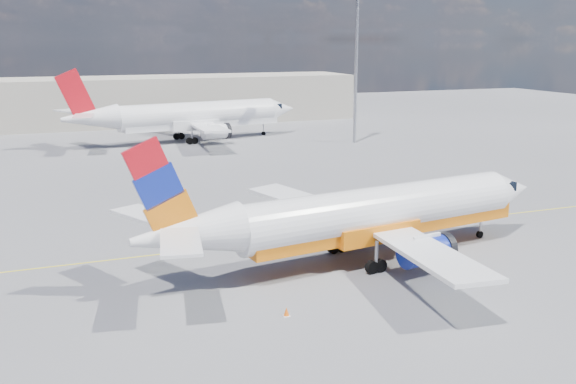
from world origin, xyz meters
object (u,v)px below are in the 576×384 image
object	(u,v)px
second_jet	(191,116)
traffic_cone	(286,312)
main_jet	(368,215)
gse_tug	(356,206)

from	to	relation	value
second_jet	traffic_cone	size ratio (longest dim) A/B	72.11
main_jet	second_jet	xyz separation A→B (m)	(0.23, 54.72, 0.45)
main_jet	gse_tug	distance (m)	11.17
main_jet	gse_tug	xyz separation A→B (m)	(4.28, 10.06, -2.28)
traffic_cone	main_jet	bearing A→B (deg)	38.32
gse_tug	second_jet	bearing A→B (deg)	98.70
main_jet	second_jet	size ratio (longest dim) A/B	0.87
main_jet	traffic_cone	world-z (taller)	main_jet
second_jet	gse_tug	size ratio (longest dim) A/B	13.51
gse_tug	traffic_cone	world-z (taller)	gse_tug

